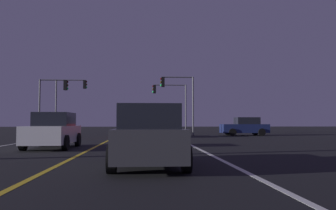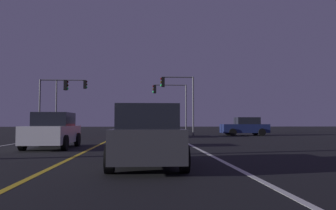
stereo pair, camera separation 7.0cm
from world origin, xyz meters
TOP-DOWN VIEW (x-y plane):
  - lane_edge_right at (4.96, 12.69)m, footprint 0.16×37.38m
  - lane_center_divider at (0.00, 12.69)m, footprint 0.16×37.38m
  - car_ahead_far at (2.24, 29.62)m, footprint 2.02×4.30m
  - car_crossing_side at (11.79, 32.43)m, footprint 4.30×2.02m
  - car_oncoming at (-1.88, 17.92)m, footprint 2.02×4.30m
  - car_lead_same_lane at (2.58, 11.00)m, footprint 2.02×4.30m
  - traffic_light_near_right at (5.40, 31.88)m, footprint 3.08×0.36m
  - traffic_light_near_left at (-5.63, 31.88)m, footprint 2.56×0.36m
  - traffic_light_far_right at (5.08, 37.38)m, footprint 3.68×0.36m
  - traffic_light_far_left at (-5.34, 37.38)m, footprint 3.27×0.36m

SIDE VIEW (x-z plane):
  - lane_edge_right at x=4.96m, z-range 0.00..0.01m
  - lane_center_divider at x=0.00m, z-range 0.00..0.01m
  - car_ahead_far at x=2.24m, z-range -0.03..1.67m
  - car_crossing_side at x=11.79m, z-range -0.03..1.67m
  - car_oncoming at x=-1.88m, z-range -0.03..1.67m
  - car_lead_same_lane at x=2.58m, z-range -0.03..1.67m
  - traffic_light_near_left at x=-5.63m, z-range 1.22..6.26m
  - traffic_light_far_right at x=5.08m, z-range 1.32..6.61m
  - traffic_light_near_right at x=5.40m, z-range 1.31..6.71m
  - traffic_light_far_left at x=-5.34m, z-range 1.38..7.12m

